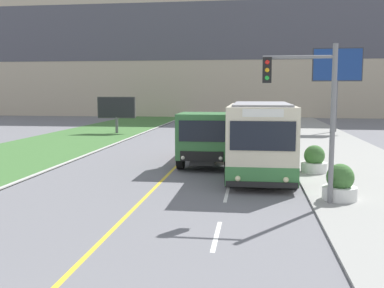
{
  "coord_description": "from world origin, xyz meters",
  "views": [
    {
      "loc": [
        3.6,
        -3.15,
        3.65
      ],
      "look_at": [
        1.1,
        15.44,
        1.4
      ],
      "focal_mm": 42.0,
      "sensor_mm": 36.0,
      "label": 1
    }
  ],
  "objects_px": {
    "traffic_light_mast": "(310,103)",
    "billboard_small": "(116,109)",
    "car_distant": "(261,126)",
    "billboard_large": "(337,68)",
    "city_bus": "(261,141)",
    "planter_round_second": "(314,161)",
    "dump_truck": "(207,139)",
    "planter_round_near": "(340,184)"
  },
  "relations": [
    {
      "from": "traffic_light_mast",
      "to": "planter_round_second",
      "type": "distance_m",
      "value": 6.17
    },
    {
      "from": "traffic_light_mast",
      "to": "planter_round_second",
      "type": "bearing_deg",
      "value": 80.34
    },
    {
      "from": "dump_truck",
      "to": "planter_round_near",
      "type": "height_order",
      "value": "dump_truck"
    },
    {
      "from": "billboard_large",
      "to": "billboard_small",
      "type": "relative_size",
      "value": 2.22
    },
    {
      "from": "car_distant",
      "to": "planter_round_second",
      "type": "bearing_deg",
      "value": -83.45
    },
    {
      "from": "car_distant",
      "to": "planter_round_near",
      "type": "bearing_deg",
      "value": -84.48
    },
    {
      "from": "car_distant",
      "to": "traffic_light_mast",
      "type": "bearing_deg",
      "value": -87.33
    },
    {
      "from": "city_bus",
      "to": "dump_truck",
      "type": "xyz_separation_m",
      "value": [
        -2.53,
        3.01,
        -0.29
      ]
    },
    {
      "from": "city_bus",
      "to": "car_distant",
      "type": "distance_m",
      "value": 18.89
    },
    {
      "from": "city_bus",
      "to": "planter_round_second",
      "type": "distance_m",
      "value": 2.94
    },
    {
      "from": "billboard_small",
      "to": "planter_round_near",
      "type": "relative_size",
      "value": 2.74
    },
    {
      "from": "car_distant",
      "to": "city_bus",
      "type": "bearing_deg",
      "value": -91.09
    },
    {
      "from": "traffic_light_mast",
      "to": "billboard_small",
      "type": "height_order",
      "value": "traffic_light_mast"
    },
    {
      "from": "planter_round_second",
      "to": "traffic_light_mast",
      "type": "bearing_deg",
      "value": -99.66
    },
    {
      "from": "traffic_light_mast",
      "to": "planter_round_near",
      "type": "bearing_deg",
      "value": 24.41
    },
    {
      "from": "car_distant",
      "to": "billboard_large",
      "type": "xyz_separation_m",
      "value": [
        6.4,
        2.67,
        4.8
      ]
    },
    {
      "from": "city_bus",
      "to": "car_distant",
      "type": "xyz_separation_m",
      "value": [
        0.36,
        18.86,
        -0.9
      ]
    },
    {
      "from": "traffic_light_mast",
      "to": "planter_round_near",
      "type": "height_order",
      "value": "traffic_light_mast"
    },
    {
      "from": "car_distant",
      "to": "billboard_large",
      "type": "distance_m",
      "value": 8.44
    },
    {
      "from": "billboard_small",
      "to": "planter_round_near",
      "type": "xyz_separation_m",
      "value": [
        14.29,
        -21.9,
        -1.51
      ]
    },
    {
      "from": "city_bus",
      "to": "planter_round_second",
      "type": "xyz_separation_m",
      "value": [
        2.36,
        1.45,
        -0.99
      ]
    },
    {
      "from": "car_distant",
      "to": "planter_round_second",
      "type": "distance_m",
      "value": 17.53
    },
    {
      "from": "traffic_light_mast",
      "to": "planter_round_near",
      "type": "xyz_separation_m",
      "value": [
        1.1,
        0.5,
        -2.67
      ]
    },
    {
      "from": "billboard_large",
      "to": "billboard_small",
      "type": "distance_m",
      "value": 19.1
    },
    {
      "from": "dump_truck",
      "to": "traffic_light_mast",
      "type": "distance_m",
      "value": 8.31
    },
    {
      "from": "car_distant",
      "to": "billboard_small",
      "type": "height_order",
      "value": "billboard_small"
    },
    {
      "from": "billboard_small",
      "to": "car_distant",
      "type": "bearing_deg",
      "value": 2.38
    },
    {
      "from": "billboard_small",
      "to": "planter_round_near",
      "type": "bearing_deg",
      "value": -56.86
    },
    {
      "from": "car_distant",
      "to": "billboard_small",
      "type": "xyz_separation_m",
      "value": [
        -12.13,
        -0.5,
        1.42
      ]
    },
    {
      "from": "city_bus",
      "to": "billboard_small",
      "type": "bearing_deg",
      "value": 122.67
    },
    {
      "from": "traffic_light_mast",
      "to": "planter_round_near",
      "type": "distance_m",
      "value": 2.92
    },
    {
      "from": "billboard_large",
      "to": "car_distant",
      "type": "bearing_deg",
      "value": -157.34
    },
    {
      "from": "city_bus",
      "to": "planter_round_near",
      "type": "xyz_separation_m",
      "value": [
        2.52,
        -3.54,
        -0.99
      ]
    },
    {
      "from": "city_bus",
      "to": "planter_round_second",
      "type": "height_order",
      "value": "city_bus"
    },
    {
      "from": "planter_round_near",
      "to": "billboard_large",
      "type": "bearing_deg",
      "value": 80.4
    },
    {
      "from": "dump_truck",
      "to": "billboard_small",
      "type": "xyz_separation_m",
      "value": [
        -9.24,
        15.35,
        0.81
      ]
    },
    {
      "from": "planter_round_near",
      "to": "planter_round_second",
      "type": "distance_m",
      "value": 4.99
    },
    {
      "from": "billboard_large",
      "to": "billboard_small",
      "type": "bearing_deg",
      "value": -170.27
    },
    {
      "from": "city_bus",
      "to": "car_distant",
      "type": "relative_size",
      "value": 1.38
    },
    {
      "from": "traffic_light_mast",
      "to": "planter_round_second",
      "type": "height_order",
      "value": "traffic_light_mast"
    },
    {
      "from": "city_bus",
      "to": "planter_round_near",
      "type": "bearing_deg",
      "value": -54.52
    },
    {
      "from": "dump_truck",
      "to": "planter_round_second",
      "type": "relative_size",
      "value": 5.93
    }
  ]
}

